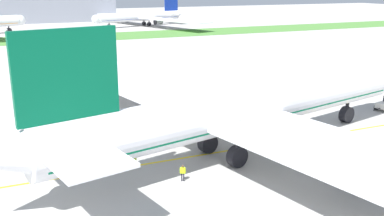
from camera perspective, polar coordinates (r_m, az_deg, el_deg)
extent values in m
plane|color=#ADAAA5|center=(56.30, 10.93, -4.30)|extent=(600.00, 600.00, 0.00)
cube|color=yellow|center=(56.11, 11.07, -4.37)|extent=(280.00, 0.36, 0.01)
cube|color=#4C8438|center=(166.93, -12.84, 8.90)|extent=(320.00, 24.00, 0.10)
cylinder|color=white|center=(50.96, 7.41, 0.14)|extent=(49.94, 16.08, 4.83)
cube|color=#055938|center=(51.19, 7.37, -0.77)|extent=(47.90, 15.25, 0.58)
sphere|color=white|center=(71.40, 22.98, 3.54)|extent=(4.59, 4.59, 4.59)
cube|color=#055938|center=(38.33, -15.76, 4.12)|extent=(8.90, 2.52, 7.73)
cube|color=white|center=(43.83, -18.72, -2.21)|extent=(7.13, 8.78, 0.34)
cube|color=white|center=(35.21, -13.76, -6.22)|extent=(7.13, 8.78, 0.34)
cube|color=white|center=(69.53, -8.52, 3.82)|extent=(20.98, 46.46, 0.39)
cylinder|color=#B7BABF|center=(62.09, -2.81, 1.14)|extent=(5.07, 3.63, 2.66)
cylinder|color=black|center=(63.35, -1.08, 1.46)|extent=(1.02, 2.81, 2.79)
cylinder|color=#B7BABF|center=(42.00, 20.45, -7.23)|extent=(5.07, 3.63, 2.66)
cylinder|color=black|center=(43.84, 22.12, -6.43)|extent=(1.02, 2.81, 2.79)
cylinder|color=black|center=(66.07, 19.37, -0.01)|extent=(0.50, 0.50, 1.87)
cylinder|color=black|center=(66.31, 19.29, -0.79)|extent=(2.47, 1.53, 2.30)
cylinder|color=black|center=(51.26, 2.05, -3.57)|extent=(0.50, 0.50, 1.87)
cylinder|color=black|center=(51.57, 2.04, -4.55)|extent=(2.47, 1.53, 2.30)
cylinder|color=black|center=(47.64, 5.86, -5.19)|extent=(0.50, 0.50, 1.87)
cylinder|color=black|center=(47.98, 5.83, -6.23)|extent=(2.47, 1.53, 2.30)
cube|color=black|center=(70.67, 22.73, 3.95)|extent=(2.47, 3.91, 0.87)
sphere|color=black|center=(42.65, -13.82, -2.72)|extent=(0.34, 0.34, 0.34)
sphere|color=black|center=(44.87, -7.42, -1.46)|extent=(0.34, 0.34, 0.34)
sphere|color=black|center=(47.61, -1.70, -0.31)|extent=(0.34, 0.34, 0.34)
sphere|color=black|center=(50.79, 3.35, 0.70)|extent=(0.34, 0.34, 0.34)
sphere|color=black|center=(54.32, 7.78, 1.59)|extent=(0.34, 0.34, 0.34)
sphere|color=black|center=(58.16, 11.65, 2.35)|extent=(0.34, 0.34, 0.34)
sphere|color=black|center=(62.23, 15.03, 3.01)|extent=(0.34, 0.34, 0.34)
sphere|color=black|center=(66.50, 17.99, 3.58)|extent=(0.34, 0.34, 0.34)
cylinder|color=black|center=(72.79, 22.73, -0.15)|extent=(1.78, 0.53, 0.12)
cylinder|color=black|center=(74.54, 22.68, 0.09)|extent=(0.96, 0.54, 0.90)
cylinder|color=black|center=(47.96, -7.35, -7.22)|extent=(0.13, 0.13, 0.87)
cylinder|color=#BFE519|center=(47.59, -7.24, -6.47)|extent=(0.10, 0.10, 0.55)
cylinder|color=black|center=(48.08, -7.53, -7.16)|extent=(0.13, 0.13, 0.87)
cylinder|color=#BFE519|center=(47.91, -7.70, -6.33)|extent=(0.10, 0.10, 0.55)
cube|color=#BFE519|center=(47.74, -7.47, -6.37)|extent=(0.45, 0.52, 0.62)
sphere|color=tan|center=(47.57, -7.49, -5.88)|extent=(0.24, 0.24, 0.24)
cylinder|color=black|center=(44.67, -1.33, -8.89)|extent=(0.13, 0.13, 0.86)
cylinder|color=#BFE519|center=(44.39, -1.53, -8.05)|extent=(0.10, 0.10, 0.55)
cylinder|color=black|center=(44.65, -1.07, -8.90)|extent=(0.13, 0.13, 0.86)
cylinder|color=#BFE519|center=(44.34, -0.88, -8.08)|extent=(0.10, 0.10, 0.55)
cube|color=#BFE519|center=(44.35, -1.20, -8.03)|extent=(0.52, 0.43, 0.61)
sphere|color=brown|center=(44.18, -1.21, -7.52)|extent=(0.23, 0.23, 0.23)
sphere|color=white|center=(192.38, -21.24, 10.51)|extent=(3.99, 3.99, 3.99)
cylinder|color=black|center=(191.11, -22.54, 9.47)|extent=(0.44, 0.44, 1.63)
cylinder|color=black|center=(191.18, -22.52, 9.23)|extent=(2.17, 1.43, 1.99)
cylinder|color=white|center=(205.93, -6.70, 11.63)|extent=(42.11, 16.86, 3.85)
cube|color=navy|center=(205.98, -6.69, 11.44)|extent=(40.38, 16.04, 0.46)
sphere|color=white|center=(194.05, -12.28, 11.13)|extent=(3.65, 3.65, 3.65)
cone|color=white|center=(219.90, -1.61, 12.07)|extent=(5.03, 4.41, 3.27)
cube|color=navy|center=(216.39, -2.70, 13.24)|extent=(7.49, 2.74, 6.15)
cube|color=white|center=(214.19, -1.85, 12.04)|extent=(6.39, 7.31, 0.27)
cube|color=white|center=(220.18, -3.15, 12.13)|extent=(6.39, 7.31, 0.27)
cube|color=white|center=(190.23, -2.43, 11.23)|extent=(20.88, 39.74, 0.31)
cube|color=white|center=(224.89, -9.39, 11.75)|extent=(20.88, 39.74, 0.31)
cylinder|color=#B7BABF|center=(196.39, -4.35, 11.01)|extent=(4.13, 3.13, 2.12)
cylinder|color=black|center=(195.30, -4.78, 10.97)|extent=(0.98, 2.21, 2.22)
cylinder|color=#B7BABF|center=(216.95, -8.42, 11.34)|extent=(4.13, 3.13, 2.12)
cylinder|color=black|center=(215.97, -8.83, 11.31)|extent=(0.98, 2.21, 2.22)
cylinder|color=black|center=(197.36, -10.64, 10.51)|extent=(0.40, 0.40, 1.49)
cylinder|color=black|center=(197.43, -10.63, 10.30)|extent=(1.99, 1.34, 1.83)
cylinder|color=black|center=(206.47, -5.55, 10.93)|extent=(0.40, 0.40, 1.49)
cylinder|color=black|center=(206.53, -5.54, 10.72)|extent=(1.99, 1.34, 1.83)
cylinder|color=black|center=(209.75, -6.21, 10.99)|extent=(0.40, 0.40, 1.49)
cylinder|color=black|center=(209.81, -6.20, 10.79)|extent=(1.99, 1.34, 1.83)
cube|color=gray|center=(238.95, -23.18, 12.19)|extent=(106.68, 20.00, 18.00)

